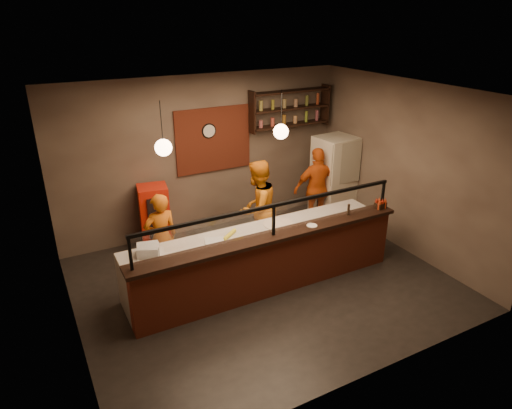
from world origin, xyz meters
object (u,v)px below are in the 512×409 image
cook_left (161,238)px  condiment_caddy (380,205)px  wall_clock (209,131)px  red_cooler (155,217)px  cook_mid (257,208)px  pizza_dough (279,224)px  cook_right (317,189)px  pepper_mill (348,210)px  fridge (334,179)px

cook_left → condiment_caddy: size_ratio=8.47×
wall_clock → condiment_caddy: bearing=-52.6°
wall_clock → red_cooler: (-1.32, -0.31, -1.47)m
cook_mid → red_cooler: bearing=-58.7°
pizza_dough → wall_clock: bearing=98.7°
cook_right → condiment_caddy: (0.15, -1.69, 0.24)m
red_cooler → pepper_mill: size_ratio=6.42×
pizza_dough → condiment_caddy: condiment_caddy is taller
pizza_dough → pepper_mill: pepper_mill is taller
cook_left → pizza_dough: cook_left is taller
cook_left → red_cooler: (0.23, 1.19, -0.16)m
red_cooler → pepper_mill: red_cooler is taller
cook_right → cook_left: bearing=20.0°
wall_clock → pizza_dough: wall_clock is taller
fridge → cook_mid: bearing=-171.0°
cook_mid → pepper_mill: size_ratio=9.32×
condiment_caddy → red_cooler: bearing=144.5°
wall_clock → cook_left: bearing=-135.8°
cook_left → cook_mid: (1.87, 0.07, 0.13)m
cook_left → cook_right: (3.50, 0.45, 0.09)m
cook_mid → pizza_dough: cook_mid is taller
cook_mid → cook_right: 1.67m
cook_mid → condiment_caddy: cook_mid is taller
wall_clock → fridge: (2.50, -0.88, -1.17)m
wall_clock → cook_right: bearing=-28.4°
wall_clock → cook_mid: wall_clock is taller
cook_mid → red_cooler: 2.01m
cook_mid → fridge: fridge is taller
red_cooler → pepper_mill: (2.72, -2.41, 0.53)m
fridge → cook_right: bearing=-167.6°
wall_clock → cook_left: 2.52m
fridge → pepper_mill: fridge is taller
cook_right → condiment_caddy: 1.72m
red_cooler → pepper_mill: bearing=-31.7°
cook_mid → fridge: bearing=170.1°
pizza_dough → pepper_mill: size_ratio=2.72×
red_cooler → pizza_dough: 2.52m
pepper_mill → cook_left: bearing=157.7°
pizza_dough → pepper_mill: 1.22m
cook_right → pizza_dough: (-1.61, -1.14, 0.03)m
wall_clock → red_cooler: bearing=-166.7°
cook_left → pizza_dough: bearing=155.7°
pepper_mill → red_cooler: bearing=138.5°
fridge → condiment_caddy: bearing=-107.4°
cook_left → pizza_dough: size_ratio=2.95×
wall_clock → red_cooler: wall_clock is taller
fridge → pizza_dough: size_ratio=3.49×
cook_mid → condiment_caddy: size_ratio=9.85×
cook_right → red_cooler: size_ratio=1.39×
wall_clock → red_cooler: size_ratio=0.24×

